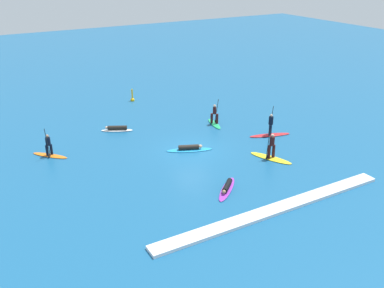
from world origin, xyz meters
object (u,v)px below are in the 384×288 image
at_px(surfer_on_white_board, 117,129).
at_px(surfer_on_blue_board, 189,148).
at_px(surfer_on_yellow_board, 271,153).
at_px(surfer_on_green_board, 214,119).
at_px(surfer_on_purple_board, 227,188).
at_px(marker_buoy, 132,99).
at_px(surfer_on_orange_board, 49,150).
at_px(surfer_on_red_board, 270,130).

height_order(surfer_on_white_board, surfer_on_blue_board, surfer_on_white_board).
bearing_deg(surfer_on_blue_board, surfer_on_yellow_board, -21.27).
relative_size(surfer_on_white_board, surfer_on_green_board, 0.98).
relative_size(surfer_on_green_board, surfer_on_blue_board, 0.77).
height_order(surfer_on_yellow_board, surfer_on_blue_board, surfer_on_yellow_board).
distance_m(surfer_on_yellow_board, surfer_on_blue_board, 5.80).
bearing_deg(surfer_on_white_board, surfer_on_green_board, -171.72).
distance_m(surfer_on_purple_board, marker_buoy, 18.98).
distance_m(surfer_on_orange_board, surfer_on_yellow_board, 15.39).
distance_m(surfer_on_orange_board, surfer_on_purple_board, 12.94).
height_order(surfer_on_orange_board, surfer_on_green_board, surfer_on_orange_board).
bearing_deg(surfer_on_purple_board, surfer_on_white_board, -121.79).
xyz_separation_m(surfer_on_white_board, marker_buoy, (4.09, 6.63, 0.06)).
bearing_deg(surfer_on_orange_board, surfer_on_white_board, 68.61).
xyz_separation_m(surfer_on_white_board, surfer_on_blue_board, (3.19, -6.18, -0.02)).
height_order(surfer_on_purple_board, surfer_on_yellow_board, surfer_on_yellow_board).
xyz_separation_m(surfer_on_purple_board, surfer_on_yellow_board, (5.06, 2.10, 0.31)).
xyz_separation_m(surfer_on_red_board, surfer_on_yellow_board, (-2.62, -3.31, 0.01)).
relative_size(surfer_on_orange_board, surfer_on_green_board, 0.94).
bearing_deg(surfer_on_red_board, surfer_on_orange_board, -179.34).
height_order(surfer_on_red_board, surfer_on_blue_board, surfer_on_red_board).
bearing_deg(surfer_on_red_board, surfer_on_white_board, 162.78).
relative_size(surfer_on_orange_board, surfer_on_yellow_board, 0.76).
bearing_deg(surfer_on_orange_board, surfer_on_green_board, 45.99).
distance_m(surfer_on_orange_board, surfer_on_red_board, 16.46).
height_order(surfer_on_yellow_board, marker_buoy, surfer_on_yellow_board).
bearing_deg(surfer_on_green_board, surfer_on_red_board, -138.05).
xyz_separation_m(surfer_on_purple_board, surfer_on_blue_board, (0.86, 6.09, -0.00)).
relative_size(surfer_on_orange_board, surfer_on_white_board, 0.96).
xyz_separation_m(surfer_on_blue_board, marker_buoy, (0.90, 12.81, 0.08)).
height_order(surfer_on_red_board, surfer_on_yellow_board, surfer_on_red_board).
bearing_deg(surfer_on_purple_board, surfer_on_orange_board, -93.81).
height_order(surfer_on_purple_board, surfer_on_white_board, surfer_on_white_board).
bearing_deg(surfer_on_green_board, surfer_on_purple_board, 163.41).
bearing_deg(marker_buoy, surfer_on_yellow_board, -78.90).
relative_size(surfer_on_purple_board, marker_buoy, 2.08).
xyz_separation_m(surfer_on_yellow_board, surfer_on_blue_board, (-4.19, 3.99, -0.31)).
xyz_separation_m(surfer_on_white_board, surfer_on_green_board, (7.56, -2.63, 0.26)).
bearing_deg(surfer_on_orange_board, marker_buoy, 89.75).
height_order(surfer_on_red_board, surfer_on_green_board, surfer_on_red_board).
bearing_deg(surfer_on_yellow_board, surfer_on_white_board, 12.61).
bearing_deg(surfer_on_yellow_board, surfer_on_purple_board, 89.15).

